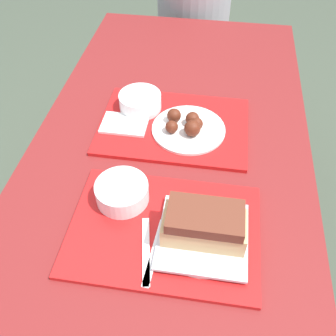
# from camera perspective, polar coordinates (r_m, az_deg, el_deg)

# --- Properties ---
(ground_plane) EXTENTS (12.00, 12.00, 0.00)m
(ground_plane) POSITION_cam_1_polar(r_m,az_deg,el_deg) (1.64, -0.54, -19.70)
(ground_plane) COLOR #424C3D
(picnic_table) EXTENTS (0.80, 1.85, 0.77)m
(picnic_table) POSITION_cam_1_polar(r_m,az_deg,el_deg) (1.06, -0.80, -5.09)
(picnic_table) COLOR maroon
(picnic_table) RESTS_ON ground_plane
(picnic_bench_far) EXTENTS (0.76, 0.28, 0.47)m
(picnic_bench_far) POSITION_cam_1_polar(r_m,az_deg,el_deg) (2.11, 4.44, 14.93)
(picnic_bench_far) COLOR maroon
(picnic_bench_far) RESTS_ON ground_plane
(tray_near) EXTENTS (0.44, 0.31, 0.01)m
(tray_near) POSITION_cam_1_polar(r_m,az_deg,el_deg) (0.88, -0.60, -9.41)
(tray_near) COLOR red
(tray_near) RESTS_ON picnic_table
(tray_far) EXTENTS (0.44, 0.31, 0.01)m
(tray_far) POSITION_cam_1_polar(r_m,az_deg,el_deg) (1.13, 0.77, 6.44)
(tray_far) COLOR red
(tray_far) RESTS_ON picnic_table
(bowl_coleslaw_near) EXTENTS (0.13, 0.13, 0.05)m
(bowl_coleslaw_near) POSITION_cam_1_polar(r_m,az_deg,el_deg) (0.91, -7.03, -3.55)
(bowl_coleslaw_near) COLOR white
(bowl_coleslaw_near) RESTS_ON tray_near
(brisket_sandwich_plate) EXTENTS (0.20, 0.20, 0.10)m
(brisket_sandwich_plate) POSITION_cam_1_polar(r_m,az_deg,el_deg) (0.83, 5.49, -9.14)
(brisket_sandwich_plate) COLOR white
(brisket_sandwich_plate) RESTS_ON tray_near
(plastic_fork_near) EXTENTS (0.05, 0.17, 0.00)m
(plastic_fork_near) POSITION_cam_1_polar(r_m,az_deg,el_deg) (0.84, -3.53, -12.44)
(plastic_fork_near) COLOR white
(plastic_fork_near) RESTS_ON tray_near
(plastic_knife_near) EXTENTS (0.03, 0.17, 0.00)m
(plastic_knife_near) POSITION_cam_1_polar(r_m,az_deg,el_deg) (0.84, -2.03, -12.65)
(plastic_knife_near) COLOR white
(plastic_knife_near) RESTS_ON tray_near
(bowl_coleslaw_far) EXTENTS (0.13, 0.13, 0.05)m
(bowl_coleslaw_far) POSITION_cam_1_polar(r_m,az_deg,el_deg) (1.17, -4.27, 10.18)
(bowl_coleslaw_far) COLOR white
(bowl_coleslaw_far) RESTS_ON tray_far
(wings_plate_far) EXTENTS (0.22, 0.22, 0.05)m
(wings_plate_far) POSITION_cam_1_polar(r_m,az_deg,el_deg) (1.09, 2.98, 6.40)
(wings_plate_far) COLOR white
(wings_plate_far) RESTS_ON tray_far
(napkin_far) EXTENTS (0.13, 0.09, 0.01)m
(napkin_far) POSITION_cam_1_polar(r_m,az_deg,el_deg) (1.13, -6.65, 6.66)
(napkin_far) COLOR white
(napkin_far) RESTS_ON tray_far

